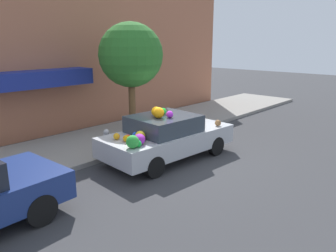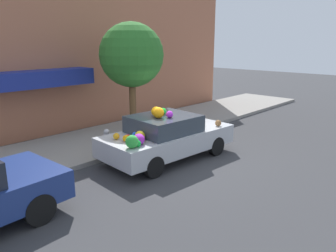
# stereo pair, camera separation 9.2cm
# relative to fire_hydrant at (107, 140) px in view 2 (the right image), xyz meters

# --- Properties ---
(ground_plane) EXTENTS (60.00, 60.00, 0.00)m
(ground_plane) POSITION_rel_fire_hydrant_xyz_m (1.11, -1.47, -0.48)
(ground_plane) COLOR #38383A
(sidewalk_curb) EXTENTS (24.00, 3.20, 0.14)m
(sidewalk_curb) POSITION_rel_fire_hydrant_xyz_m (1.11, 1.23, -0.41)
(sidewalk_curb) COLOR gray
(sidewalk_curb) RESTS_ON ground
(building_facade) EXTENTS (18.00, 1.20, 5.95)m
(building_facade) POSITION_rel_fire_hydrant_xyz_m (1.02, 3.45, 2.45)
(building_facade) COLOR #B26B4C
(building_facade) RESTS_ON ground
(street_tree) EXTENTS (2.22, 2.22, 3.92)m
(street_tree) POSITION_rel_fire_hydrant_xyz_m (1.87, 0.94, 2.44)
(street_tree) COLOR brown
(street_tree) RESTS_ON sidewalk_curb
(fire_hydrant) EXTENTS (0.20, 0.20, 0.70)m
(fire_hydrant) POSITION_rel_fire_hydrant_xyz_m (0.00, 0.00, 0.00)
(fire_hydrant) COLOR #B2B2B7
(fire_hydrant) RESTS_ON sidewalk_curb
(art_car) EXTENTS (4.16, 2.04, 1.63)m
(art_car) POSITION_rel_fire_hydrant_xyz_m (1.04, -1.51, 0.21)
(art_car) COLOR #B7BABF
(art_car) RESTS_ON ground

